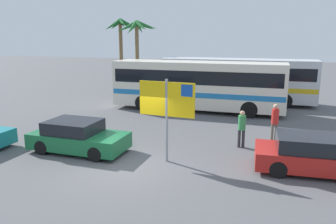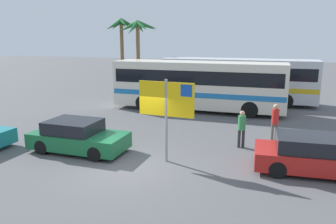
# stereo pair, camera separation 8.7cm
# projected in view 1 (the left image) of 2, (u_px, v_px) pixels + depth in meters

# --- Properties ---
(ground) EXTENTS (120.00, 120.00, 0.00)m
(ground) POSITION_uv_depth(u_px,v_px,m) (127.00, 167.00, 12.26)
(ground) COLOR #565659
(bus_front_coach) EXTENTS (10.97, 2.43, 3.17)m
(bus_front_coach) POSITION_uv_depth(u_px,v_px,m) (198.00, 83.00, 21.42)
(bus_front_coach) COLOR silver
(bus_front_coach) RESTS_ON ground
(bus_rear_coach) EXTENTS (10.97, 2.43, 3.17)m
(bus_rear_coach) POSITION_uv_depth(u_px,v_px,m) (236.00, 78.00, 24.14)
(bus_rear_coach) COLOR silver
(bus_rear_coach) RESTS_ON ground
(ferry_sign) EXTENTS (2.20, 0.22, 3.20)m
(ferry_sign) POSITION_uv_depth(u_px,v_px,m) (168.00, 102.00, 12.36)
(ferry_sign) COLOR gray
(ferry_sign) RESTS_ON ground
(car_red) EXTENTS (4.16, 2.11, 1.32)m
(car_red) POSITION_uv_depth(u_px,v_px,m) (312.00, 155.00, 11.74)
(car_red) COLOR red
(car_red) RESTS_ON ground
(car_green) EXTENTS (4.06, 1.89, 1.32)m
(car_green) POSITION_uv_depth(u_px,v_px,m) (78.00, 137.00, 13.87)
(car_green) COLOR #196638
(car_green) RESTS_ON ground
(pedestrian_crossing_lot) EXTENTS (0.32, 0.32, 1.64)m
(pedestrian_crossing_lot) POSITION_uv_depth(u_px,v_px,m) (242.00, 126.00, 14.31)
(pedestrian_crossing_lot) COLOR #2D2D33
(pedestrian_crossing_lot) RESTS_ON ground
(pedestrian_near_sign) EXTENTS (0.32, 0.32, 1.78)m
(pedestrian_near_sign) POSITION_uv_depth(u_px,v_px,m) (275.00, 120.00, 15.02)
(pedestrian_near_sign) COLOR #706656
(pedestrian_near_sign) RESTS_ON ground
(palm_tree_seaside) EXTENTS (3.45, 3.34, 6.09)m
(palm_tree_seaside) POSITION_uv_depth(u_px,v_px,m) (137.00, 33.00, 27.93)
(palm_tree_seaside) COLOR brown
(palm_tree_seaside) RESTS_ON ground
(palm_tree_inland) EXTENTS (2.87, 3.04, 6.32)m
(palm_tree_inland) POSITION_uv_depth(u_px,v_px,m) (121.00, 32.00, 29.17)
(palm_tree_inland) COLOR brown
(palm_tree_inland) RESTS_ON ground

